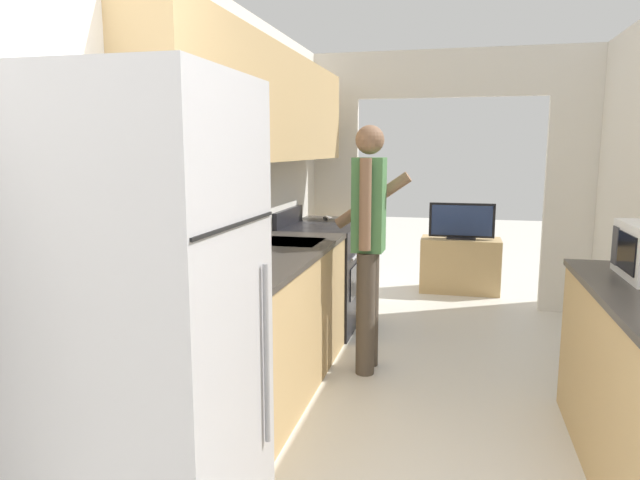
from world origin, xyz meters
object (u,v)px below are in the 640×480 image
Objects in this scene: refrigerator at (146,330)px; person at (368,241)px; range_oven at (320,277)px; tv_cabinet at (460,265)px; television at (462,221)px; knife at (327,218)px.

refrigerator reaches higher than person.
range_oven is at bearing 91.06° from refrigerator.
range_oven is at bearing -126.40° from tv_cabinet.
refrigerator is at bearing -88.94° from range_oven.
television is at bearing 52.87° from range_oven.
range_oven is at bearing -127.13° from television.
person is 2.52m from television.
television is (0.00, -0.04, 0.49)m from tv_cabinet.
range_oven is 1.13m from person.
refrigerator reaches higher than range_oven.
person reaches higher than knife.
range_oven reaches higher than television.
person is (0.50, 2.07, 0.02)m from refrigerator.
range_oven reaches higher than knife.
range_oven is 3.25× the size of knife.
range_oven is 0.69m from knife.
television is 2.16× the size of knife.
television is at bearing 16.87° from knife.
television reaches higher than tv_cabinet.
range_oven is 2.01m from tv_cabinet.
tv_cabinet is (1.14, 4.55, -0.61)m from refrigerator.
refrigerator is 2.13m from person.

